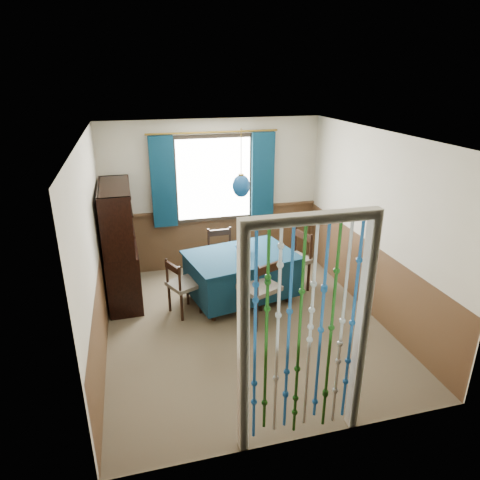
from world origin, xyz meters
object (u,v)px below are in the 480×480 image
object	(u,v)px
chair_right	(294,259)
chair_far	(222,255)
pendant_lamp	(241,186)
vase_table	(243,245)
vase_sideboard	(123,231)
chair_left	(182,285)
sideboard	(121,260)
dining_table	(241,273)
chair_near	(260,289)
bowl_shelf	(121,227)

from	to	relation	value
chair_right	chair_far	bearing A→B (deg)	48.31
pendant_lamp	vase_table	size ratio (longest dim) A/B	4.62
vase_sideboard	chair_right	bearing A→B (deg)	-14.87
chair_left	sideboard	xyz separation A→B (m)	(-0.80, 0.69, 0.16)
chair_far	dining_table	bearing A→B (deg)	102.44
chair_near	chair_right	xyz separation A→B (m)	(0.79, 0.81, -0.01)
chair_left	pendant_lamp	world-z (taller)	pendant_lamp
chair_left	chair_right	world-z (taller)	chair_right
dining_table	vase_table	world-z (taller)	vase_table
chair_near	chair_right	distance (m)	1.13
chair_near	bowl_shelf	bearing A→B (deg)	128.24
chair_far	bowl_shelf	bearing A→B (deg)	13.71
chair_near	chair_right	bearing A→B (deg)	22.75
pendant_lamp	chair_left	bearing A→B (deg)	-168.55
bowl_shelf	sideboard	bearing A→B (deg)	103.80
dining_table	chair_right	size ratio (longest dim) A/B	1.81
chair_far	bowl_shelf	distance (m)	1.69
chair_right	vase_sideboard	distance (m)	2.63
bowl_shelf	vase_sideboard	size ratio (longest dim) A/B	1.13
dining_table	vase_sideboard	xyz separation A→B (m)	(-1.62, 0.80, 0.53)
sideboard	vase_table	xyz separation A→B (m)	(1.73, -0.41, 0.23)
vase_table	bowl_shelf	bearing A→B (deg)	174.48
dining_table	chair_right	bearing A→B (deg)	-2.79
chair_far	chair_left	bearing A→B (deg)	47.75
chair_far	sideboard	size ratio (longest dim) A/B	0.50
dining_table	vase_table	bearing A→B (deg)	52.75
chair_near	chair_far	world-z (taller)	chair_near
vase_table	vase_sideboard	distance (m)	1.81
chair_near	bowl_shelf	size ratio (longest dim) A/B	4.57
bowl_shelf	vase_sideboard	distance (m)	0.58
chair_near	pendant_lamp	world-z (taller)	pendant_lamp
dining_table	chair_left	size ratio (longest dim) A/B	2.08
pendant_lamp	vase_sideboard	distance (m)	1.97
chair_right	chair_near	bearing A→B (deg)	120.40
chair_near	pendant_lamp	size ratio (longest dim) A/B	1.04
chair_left	vase_table	size ratio (longest dim) A/B	4.10
vase_table	chair_left	bearing A→B (deg)	-162.90
chair_left	vase_table	xyz separation A→B (m)	(0.94, 0.29, 0.39)
vase_sideboard	vase_table	bearing A→B (deg)	-22.40
vase_table	sideboard	bearing A→B (deg)	166.82
chair_left	vase_sideboard	size ratio (longest dim) A/B	4.42
vase_table	chair_right	bearing A→B (deg)	1.81
chair_right	vase_sideboard	bearing A→B (deg)	59.86
chair_right	pendant_lamp	size ratio (longest dim) A/B	1.02
chair_right	sideboard	world-z (taller)	sideboard
sideboard	bowl_shelf	distance (m)	0.66
chair_far	pendant_lamp	distance (m)	1.44
sideboard	pendant_lamp	xyz separation A→B (m)	(1.68, -0.52, 1.14)
chair_left	sideboard	world-z (taller)	sideboard
pendant_lamp	vase_table	world-z (taller)	pendant_lamp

